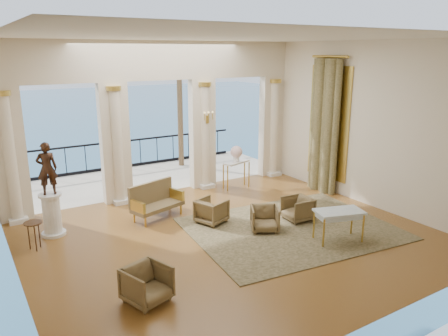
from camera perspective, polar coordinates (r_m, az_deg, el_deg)
floor at (r=10.34m, az=0.98°, el=-8.99°), size 9.00×9.00×0.00m
room_walls at (r=8.63m, az=5.12°, el=6.10°), size 9.00×9.00×9.00m
arcade at (r=12.92m, az=-8.30°, el=7.65°), size 9.00×0.56×4.50m
terrace at (r=15.26m, az=-10.95°, el=-1.45°), size 10.00×3.60×0.10m
balustrade at (r=16.60m, az=-13.04°, el=1.42°), size 9.00×0.06×1.03m
palm_tree at (r=16.18m, az=-5.95°, el=14.55°), size 2.00×2.00×4.50m
curtain at (r=13.51m, az=12.95°, el=5.33°), size 0.33×1.40×4.09m
window_frame at (r=13.63m, az=13.53°, el=5.72°), size 0.04×1.60×3.40m
wall_sconce at (r=13.32m, az=-2.15°, el=6.47°), size 0.30×0.11×0.33m
rug at (r=10.90m, az=8.76°, el=-7.81°), size 5.18×4.23×0.02m
armchair_a at (r=7.87m, az=-10.04°, el=-14.53°), size 0.86×0.84×0.72m
armchair_b at (r=10.61m, az=5.34°, el=-6.45°), size 0.86×0.85×0.66m
armchair_c at (r=11.34m, az=9.60°, el=-5.14°), size 0.67×0.71×0.68m
armchair_d at (r=11.03m, az=-1.64°, el=-5.49°), size 0.82×0.84×0.68m
settee at (r=11.49m, az=-8.99°, el=-4.22°), size 1.50×0.96×0.92m
game_table at (r=10.23m, az=14.81°, el=-5.80°), size 1.19×0.88×0.73m
pedestal at (r=11.03m, az=-21.55°, el=-5.78°), size 0.55×0.55×1.02m
statue at (r=10.70m, az=-22.13°, el=-0.05°), size 0.50×0.37×1.22m
console_table at (r=13.71m, az=1.62°, el=0.27°), size 0.97×0.60×0.86m
urn at (r=13.61m, az=1.63°, el=2.02°), size 0.38×0.38×0.50m
side_table at (r=10.39m, az=-23.65°, el=-6.97°), size 0.39×0.39×0.63m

